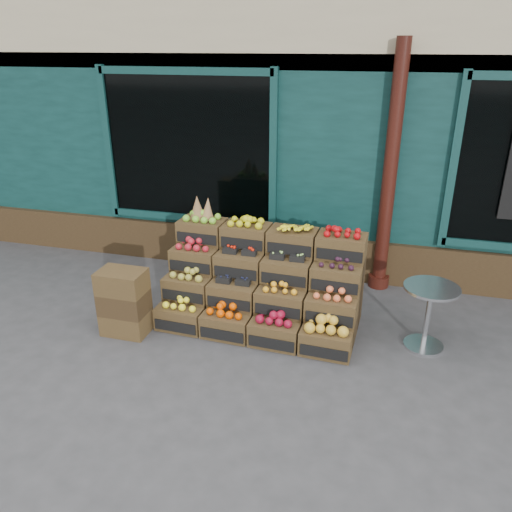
# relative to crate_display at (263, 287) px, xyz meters

# --- Properties ---
(ground) EXTENTS (60.00, 60.00, 0.00)m
(ground) POSITION_rel_crate_display_xyz_m (0.13, -0.74, -0.44)
(ground) COLOR #3A3A3C
(ground) RESTS_ON ground
(shop_facade) EXTENTS (12.00, 6.24, 4.80)m
(shop_facade) POSITION_rel_crate_display_xyz_m (0.13, 4.37, 1.96)
(shop_facade) COLOR #0F3331
(shop_facade) RESTS_ON ground
(crate_display) EXTENTS (2.33, 1.21, 1.43)m
(crate_display) POSITION_rel_crate_display_xyz_m (0.00, 0.00, 0.00)
(crate_display) COLOR #44321B
(crate_display) RESTS_ON ground
(spare_crates) EXTENTS (0.52, 0.36, 0.78)m
(spare_crates) POSITION_rel_crate_display_xyz_m (-1.45, -0.70, -0.05)
(spare_crates) COLOR #44321B
(spare_crates) RESTS_ON ground
(bistro_table) EXTENTS (0.59, 0.59, 0.74)m
(bistro_table) POSITION_rel_crate_display_xyz_m (1.89, -0.11, 0.02)
(bistro_table) COLOR #BABDC2
(bistro_table) RESTS_ON ground
(shopkeeper) EXTENTS (0.84, 0.68, 1.99)m
(shopkeeper) POSITION_rel_crate_display_xyz_m (-1.79, 2.08, 0.55)
(shopkeeper) COLOR #1D672D
(shopkeeper) RESTS_ON ground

